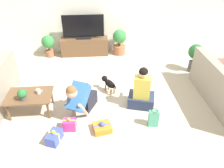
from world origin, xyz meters
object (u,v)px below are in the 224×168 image
object	(u,v)px
potted_plant_corner_right	(195,55)
gift_box_a	(102,127)
tv	(83,28)
potted_plant_back_left	(48,44)
coffee_table	(29,97)
gift_box_b	(69,124)
tv_console	(85,46)
gift_bag_a	(154,118)
person_sitting	(142,92)
potted_plant_back_right	(120,41)
tabletop_plant	(22,94)
dog	(108,83)
gift_box_c	(54,137)
person_kneeling	(81,98)
mug	(39,91)

from	to	relation	value
potted_plant_corner_right	gift_box_a	world-z (taller)	potted_plant_corner_right
tv	potted_plant_back_left	size ratio (longest dim) A/B	1.82
coffee_table	gift_box_b	size ratio (longest dim) A/B	3.24
tv_console	gift_bag_a	bearing A→B (deg)	-67.49
tv	gift_box_b	world-z (taller)	tv
tv	person_sitting	bearing A→B (deg)	-64.95
potted_plant_back_left	potted_plant_back_right	xyz separation A→B (m)	(2.06, 0.00, 0.01)
potted_plant_back_left	gift_bag_a	size ratio (longest dim) A/B	1.78
potted_plant_back_left	tabletop_plant	distance (m)	2.64
dog	gift_box_c	distance (m)	1.74
gift_box_b	coffee_table	bearing A→B (deg)	144.19
potted_plant_corner_right	gift_box_a	xyz separation A→B (m)	(-2.45, -1.95, -0.39)
dog	gift_box_a	world-z (taller)	dog
potted_plant_corner_right	gift_box_c	world-z (taller)	potted_plant_corner_right
person_sitting	coffee_table	bearing A→B (deg)	15.54
tv_console	person_kneeling	distance (m)	2.68
gift_box_b	gift_box_a	bearing A→B (deg)	-7.61
coffee_table	gift_box_a	world-z (taller)	coffee_table
person_sitting	gift_box_a	size ratio (longest dim) A/B	2.52
coffee_table	tv	size ratio (longest dim) A/B	0.74
potted_plant_back_right	mug	size ratio (longest dim) A/B	6.18
mug	person_kneeling	bearing A→B (deg)	-12.11
potted_plant_back_right	person_sitting	size ratio (longest dim) A/B	0.81
coffee_table	gift_box_a	distance (m)	1.54
person_kneeling	gift_box_b	xyz separation A→B (m)	(-0.21, -0.44, -0.25)
potted_plant_back_right	gift_box_a	world-z (taller)	potted_plant_back_right
gift_box_b	tabletop_plant	distance (m)	1.04
potted_plant_back_right	dog	distance (m)	2.00
coffee_table	tabletop_plant	bearing A→B (deg)	-115.61
tv_console	gift_box_c	world-z (taller)	tv_console
gift_bag_a	potted_plant_corner_right	bearing A→B (deg)	51.60
coffee_table	gift_box_c	bearing A→B (deg)	-56.81
potted_plant_corner_right	gift_box_c	bearing A→B (deg)	-146.71
potted_plant_corner_right	gift_box_c	distance (m)	3.93
gift_bag_a	gift_box_a	bearing A→B (deg)	-177.38
tv_console	gift_box_a	xyz separation A→B (m)	(0.36, -3.19, -0.19)
dog	gift_bag_a	xyz separation A→B (m)	(0.74, -1.16, -0.06)
gift_box_a	tv	bearing A→B (deg)	96.50
potted_plant_corner_right	dog	xyz separation A→B (m)	(-2.25, -0.75, -0.23)
potted_plant_corner_right	mug	xyz separation A→B (m)	(-3.64, -1.26, -0.01)
mug	potted_plant_back_right	bearing A→B (deg)	52.95
potted_plant_corner_right	gift_bag_a	distance (m)	2.45
person_kneeling	tabletop_plant	distance (m)	1.07
tv	potted_plant_back_left	distance (m)	1.11
potted_plant_back_right	dog	bearing A→B (deg)	-103.52
potted_plant_corner_right	person_kneeling	world-z (taller)	person_kneeling
potted_plant_back_right	gift_box_a	xyz separation A→B (m)	(-0.67, -3.14, -0.33)
gift_box_c	gift_bag_a	distance (m)	1.78
potted_plant_back_right	person_sitting	distance (m)	2.51
gift_bag_a	tabletop_plant	world-z (taller)	tabletop_plant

